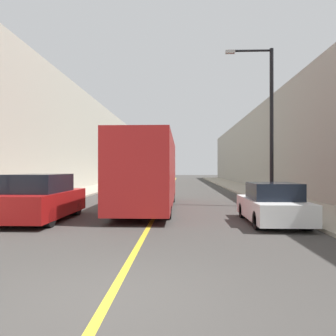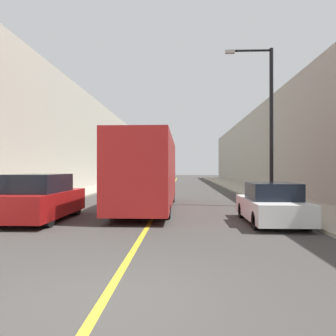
{
  "view_description": "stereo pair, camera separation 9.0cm",
  "coord_description": "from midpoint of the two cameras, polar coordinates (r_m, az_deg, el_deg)",
  "views": [
    {
      "loc": [
        1.12,
        -4.97,
        2.02
      ],
      "look_at": [
        0.25,
        16.49,
        2.06
      ],
      "focal_mm": 35.0,
      "sensor_mm": 36.0,
      "label": 1
    },
    {
      "loc": [
        1.21,
        -4.97,
        2.02
      ],
      "look_at": [
        0.25,
        16.49,
        2.06
      ],
      "focal_mm": 35.0,
      "sensor_mm": 36.0,
      "label": 2
    }
  ],
  "objects": [
    {
      "name": "ground_plane",
      "position": [
        5.49,
        -10.68,
        -21.7
      ],
      "size": [
        200.0,
        200.0,
        0.0
      ],
      "primitive_type": "plane",
      "color": "#3F3D3A"
    },
    {
      "name": "sidewalk_left",
      "position": [
        36.03,
        -11.02,
        -3.23
      ],
      "size": [
        3.34,
        72.0,
        0.12
      ],
      "primitive_type": "cube",
      "color": "#A89E8C",
      "rests_on": "ground"
    },
    {
      "name": "sidewalk_right",
      "position": [
        35.56,
        12.48,
        -3.27
      ],
      "size": [
        3.34,
        72.0,
        0.12
      ],
      "primitive_type": "cube",
      "color": "#A89E8C",
      "rests_on": "ground"
    },
    {
      "name": "building_row_left",
      "position": [
        37.14,
        -16.55,
        4.6
      ],
      "size": [
        4.0,
        72.0,
        10.15
      ],
      "primitive_type": "cube",
      "color": "#B7B2A3",
      "rests_on": "ground"
    },
    {
      "name": "building_row_right",
      "position": [
        36.38,
        18.19,
        3.36
      ],
      "size": [
        4.0,
        72.0,
        8.44
      ],
      "primitive_type": "cube",
      "color": "gray",
      "rests_on": "ground"
    },
    {
      "name": "road_center_line",
      "position": [
        35.05,
        0.65,
        -3.41
      ],
      "size": [
        0.16,
        72.0,
        0.01
      ],
      "primitive_type": "cube",
      "color": "gold",
      "rests_on": "ground"
    },
    {
      "name": "bus",
      "position": [
        16.51,
        -3.27,
        -0.61
      ],
      "size": [
        2.46,
        10.61,
        3.52
      ],
      "color": "#AD1E1E",
      "rests_on": "ground"
    },
    {
      "name": "parked_suv_left",
      "position": [
        13.66,
        -21.11,
        -5.06
      ],
      "size": [
        2.0,
        4.77,
        1.81
      ],
      "color": "maroon",
      "rests_on": "ground"
    },
    {
      "name": "car_right_near",
      "position": [
        12.67,
        17.77,
        -6.2
      ],
      "size": [
        1.88,
        4.2,
        1.5
      ],
      "color": "silver",
      "rests_on": "ground"
    },
    {
      "name": "street_lamp_right",
      "position": [
        18.31,
        17.09,
        8.6
      ],
      "size": [
        2.53,
        0.24,
        8.27
      ],
      "color": "black",
      "rests_on": "sidewalk_right"
    }
  ]
}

